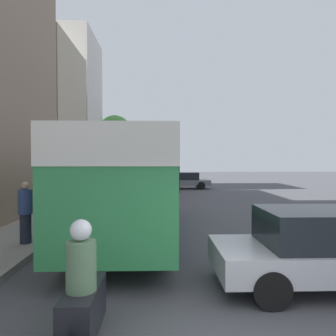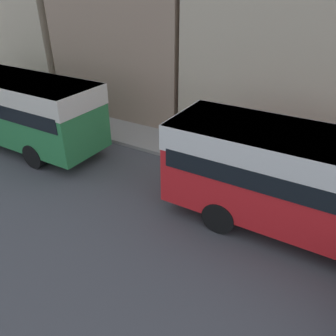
# 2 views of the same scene
# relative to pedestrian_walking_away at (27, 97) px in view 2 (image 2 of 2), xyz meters

# --- Properties ---
(building_far_terrace) EXTENTS (5.37, 6.86, 9.65)m
(building_far_terrace) POSITION_rel_pedestrian_walking_away_xyz_m (-4.35, 11.90, 3.82)
(building_far_terrace) COLOR #BCAD93
(building_far_terrace) RESTS_ON ground_plane
(pedestrian_walking_away) EXTENTS (0.37, 0.37, 1.68)m
(pedestrian_walking_away) POSITION_rel_pedestrian_walking_away_xyz_m (0.00, 0.00, 0.00)
(pedestrian_walking_away) COLOR #232838
(pedestrian_walking_away) RESTS_ON sidewalk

